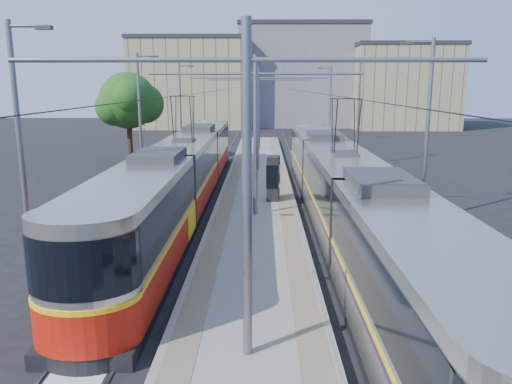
{
  "coord_description": "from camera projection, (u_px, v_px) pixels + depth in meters",
  "views": [
    {
      "loc": [
        0.31,
        -13.9,
        6.03
      ],
      "look_at": [
        0.04,
        6.71,
        1.6
      ],
      "focal_mm": 35.0,
      "sensor_mm": 36.0,
      "label": 1
    }
  ],
  "objects": [
    {
      "name": "track_arrow",
      "position": [
        99.0,
        341.0,
        11.97
      ],
      "size": [
        1.2,
        5.0,
        0.01
      ],
      "primitive_type": "cube",
      "color": "silver",
      "rests_on": "ground"
    },
    {
      "name": "tram_right",
      "position": [
        343.0,
        190.0,
        20.33
      ],
      "size": [
        2.43,
        32.19,
        5.5
      ],
      "color": "black",
      "rests_on": "ground"
    },
    {
      "name": "building_left",
      "position": [
        192.0,
        83.0,
        72.32
      ],
      "size": [
        16.32,
        12.24,
        12.6
      ],
      "color": "#968B65",
      "rests_on": "ground"
    },
    {
      "name": "shelter",
      "position": [
        273.0,
        177.0,
        25.18
      ],
      "size": [
        0.73,
        1.08,
        2.24
      ],
      "rotation": [
        0.0,
        0.0,
        -0.11
      ],
      "color": "black",
      "rests_on": "platform"
    },
    {
      "name": "street_lamps",
      "position": [
        258.0,
        112.0,
        34.51
      ],
      "size": [
        15.18,
        38.22,
        8.0
      ],
      "color": "slate",
      "rests_on": "ground"
    },
    {
      "name": "tactile_strip_left",
      "position": [
        234.0,
        178.0,
        31.43
      ],
      "size": [
        0.7,
        50.0,
        0.01
      ],
      "primitive_type": "cube",
      "color": "gray",
      "rests_on": "platform"
    },
    {
      "name": "tram_left",
      "position": [
        185.0,
        173.0,
        25.11
      ],
      "size": [
        2.43,
        30.7,
        5.5
      ],
      "color": "black",
      "rests_on": "ground"
    },
    {
      "name": "catenary",
      "position": [
        257.0,
        113.0,
        27.74
      ],
      "size": [
        9.2,
        70.0,
        7.0
      ],
      "color": "slate",
      "rests_on": "platform"
    },
    {
      "name": "ground",
      "position": [
        252.0,
        292.0,
        14.85
      ],
      "size": [
        160.0,
        160.0,
        0.0
      ],
      "primitive_type": "plane",
      "color": "black",
      "rests_on": "ground"
    },
    {
      "name": "rails",
      "position": [
        257.0,
        182.0,
        31.47
      ],
      "size": [
        8.71,
        70.0,
        0.03
      ],
      "color": "gray",
      "rests_on": "ground"
    },
    {
      "name": "tree",
      "position": [
        132.0,
        102.0,
        39.07
      ],
      "size": [
        4.85,
        4.48,
        7.05
      ],
      "color": "#382314",
      "rests_on": "ground"
    },
    {
      "name": "building_right",
      "position": [
        403.0,
        86.0,
        70.08
      ],
      "size": [
        14.28,
        10.2,
        11.66
      ],
      "color": "#968B65",
      "rests_on": "ground"
    },
    {
      "name": "platform",
      "position": [
        257.0,
        180.0,
        31.44
      ],
      "size": [
        4.0,
        50.0,
        0.3
      ],
      "primitive_type": "cube",
      "color": "gray",
      "rests_on": "ground"
    },
    {
      "name": "tactile_strip_right",
      "position": [
        280.0,
        178.0,
        31.39
      ],
      "size": [
        0.7,
        50.0,
        0.01
      ],
      "primitive_type": "cube",
      "color": "gray",
      "rests_on": "platform"
    },
    {
      "name": "building_centre",
      "position": [
        300.0,
        76.0,
        75.8
      ],
      "size": [
        18.36,
        14.28,
        14.72
      ],
      "color": "gray",
      "rests_on": "ground"
    }
  ]
}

